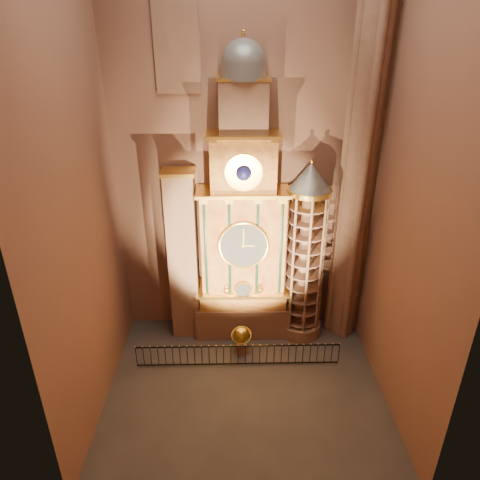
{
  "coord_description": "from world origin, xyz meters",
  "views": [
    {
      "loc": [
        -0.57,
        -16.7,
        16.43
      ],
      "look_at": [
        -0.2,
        3.0,
        7.09
      ],
      "focal_mm": 32.0,
      "sensor_mm": 36.0,
      "label": 1
    }
  ],
  "objects_px": {
    "astronomical_clock": "(243,232)",
    "iron_railing": "(238,355)",
    "celestial_globe": "(241,338)",
    "portrait_tower": "(183,256)",
    "stair_turret": "(305,256)"
  },
  "relations": [
    {
      "from": "astronomical_clock",
      "to": "iron_railing",
      "type": "height_order",
      "value": "astronomical_clock"
    },
    {
      "from": "portrait_tower",
      "to": "stair_turret",
      "type": "xyz_separation_m",
      "value": [
        6.9,
        -0.28,
        0.12
      ]
    },
    {
      "from": "astronomical_clock",
      "to": "celestial_globe",
      "type": "xyz_separation_m",
      "value": [
        -0.13,
        -2.13,
        -5.67
      ]
    },
    {
      "from": "stair_turret",
      "to": "iron_railing",
      "type": "bearing_deg",
      "value": -142.28
    },
    {
      "from": "portrait_tower",
      "to": "iron_railing",
      "type": "bearing_deg",
      "value": -46.61
    },
    {
      "from": "astronomical_clock",
      "to": "stair_turret",
      "type": "xyz_separation_m",
      "value": [
        3.5,
        -0.26,
        -1.41
      ]
    },
    {
      "from": "iron_railing",
      "to": "celestial_globe",
      "type": "bearing_deg",
      "value": 79.62
    },
    {
      "from": "stair_turret",
      "to": "celestial_globe",
      "type": "xyz_separation_m",
      "value": [
        -3.63,
        -1.86,
        -4.26
      ]
    },
    {
      "from": "stair_turret",
      "to": "iron_railing",
      "type": "distance_m",
      "value": 6.66
    },
    {
      "from": "astronomical_clock",
      "to": "iron_railing",
      "type": "xyz_separation_m",
      "value": [
        -0.33,
        -3.23,
        -5.98
      ]
    },
    {
      "from": "astronomical_clock",
      "to": "stair_turret",
      "type": "height_order",
      "value": "astronomical_clock"
    },
    {
      "from": "astronomical_clock",
      "to": "portrait_tower",
      "type": "distance_m",
      "value": 3.73
    },
    {
      "from": "stair_turret",
      "to": "celestial_globe",
      "type": "relative_size",
      "value": 6.42
    },
    {
      "from": "stair_turret",
      "to": "celestial_globe",
      "type": "height_order",
      "value": "stair_turret"
    },
    {
      "from": "astronomical_clock",
      "to": "celestial_globe",
      "type": "bearing_deg",
      "value": -93.53
    }
  ]
}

